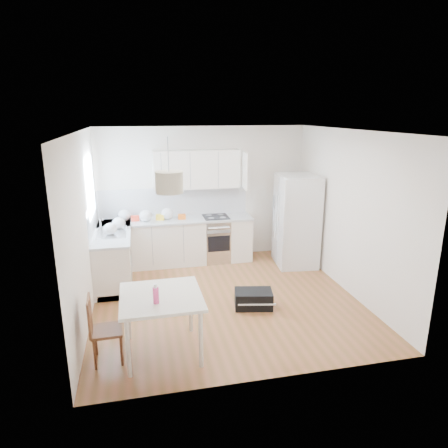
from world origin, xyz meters
name	(u,v)px	position (x,y,z in m)	size (l,w,h in m)	color
floor	(226,299)	(0.00, 0.00, 0.00)	(4.20, 4.20, 0.00)	brown
ceiling	(226,131)	(0.00, 0.00, 2.70)	(4.20, 4.20, 0.00)	white
wall_back	(203,194)	(0.00, 2.10, 1.35)	(4.20, 4.20, 0.00)	white
wall_left	(84,228)	(-2.10, 0.00, 1.35)	(4.20, 4.20, 0.00)	white
wall_right	(349,213)	(2.10, 0.00, 1.35)	(4.20, 4.20, 0.00)	white
window_glassblock	(90,186)	(-2.09, 1.15, 1.75)	(0.02, 1.00, 1.00)	#BFE0F9
cabinets_back	(177,242)	(-0.60, 1.80, 0.44)	(3.00, 0.60, 0.88)	white
cabinets_left	(114,257)	(-1.80, 1.20, 0.44)	(0.60, 1.80, 0.88)	white
counter_back	(176,220)	(-0.60, 1.80, 0.90)	(3.02, 0.64, 0.04)	#ACAFB1
counter_left	(112,233)	(-1.80, 1.20, 0.90)	(0.64, 1.82, 0.04)	#ACAFB1
backsplash_back	(174,202)	(-0.60, 2.09, 1.21)	(3.00, 0.01, 0.58)	white
backsplash_left	(93,217)	(-2.09, 1.20, 1.21)	(0.01, 1.80, 0.58)	white
upper_cabinets	(197,169)	(-0.15, 1.94, 1.88)	(1.70, 0.32, 0.75)	white
range_oven	(216,240)	(0.20, 1.80, 0.44)	(0.50, 0.61, 0.88)	silver
sink	(112,233)	(-1.80, 1.15, 0.92)	(0.50, 0.80, 0.16)	silver
refrigerator	(297,220)	(1.73, 1.28, 0.90)	(0.86, 0.90, 1.80)	white
dining_table	(161,302)	(-1.11, -1.29, 0.70)	(1.01, 1.01, 0.79)	beige
dining_chair	(107,329)	(-1.78, -1.33, 0.43)	(0.36, 0.36, 0.86)	#4F2A17
drink_bottle	(156,294)	(-1.17, -1.48, 0.91)	(0.07, 0.07, 0.24)	#E23E7F
gym_bag	(253,299)	(0.37, -0.36, 0.13)	(0.58, 0.38, 0.27)	black
pendant_lamp	(169,182)	(-0.95, -1.23, 2.18)	(0.32, 0.32, 0.25)	beige
grocery_bag_a	(124,215)	(-1.60, 1.89, 1.03)	(0.25, 0.21, 0.22)	silver
grocery_bag_b	(146,216)	(-1.19, 1.74, 1.03)	(0.25, 0.21, 0.23)	silver
grocery_bag_c	(167,214)	(-0.77, 1.83, 1.03)	(0.25, 0.21, 0.23)	silver
grocery_bag_d	(119,223)	(-1.68, 1.36, 1.03)	(0.23, 0.20, 0.21)	silver
grocery_bag_e	(110,229)	(-1.81, 1.02, 1.02)	(0.23, 0.19, 0.20)	silver
snack_orange	(182,217)	(-0.49, 1.78, 0.97)	(0.15, 0.09, 0.10)	#CF5712
snack_yellow	(160,217)	(-0.91, 1.81, 0.97)	(0.16, 0.10, 0.11)	yellow
snack_red	(135,218)	(-1.39, 1.84, 0.97)	(0.15, 0.10, 0.11)	#B32816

